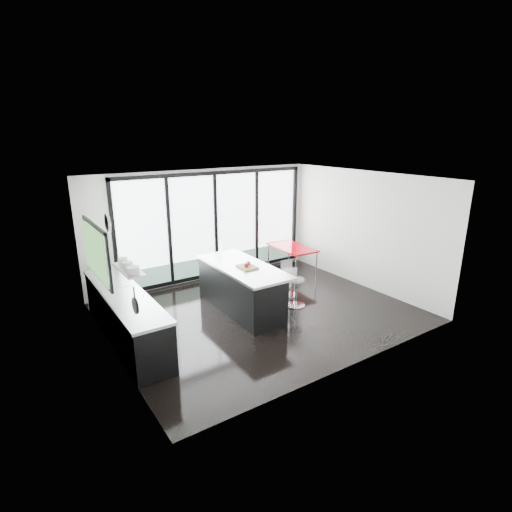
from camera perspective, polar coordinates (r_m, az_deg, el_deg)
floor at (r=8.53m, az=0.57°, el=-8.01°), size 6.00×5.00×0.00m
ceiling at (r=7.76m, az=0.63°, el=11.04°), size 6.00×5.00×0.00m
wall_back at (r=10.25m, az=-5.96°, el=3.77°), size 6.00×0.09×2.80m
wall_front at (r=6.24m, az=13.69°, el=-4.26°), size 6.00×0.00×2.80m
wall_left at (r=7.09m, az=-20.98°, el=-0.95°), size 0.26×5.00×2.80m
wall_right at (r=9.99m, az=14.99°, el=3.68°), size 0.00×5.00×2.80m
counter_cabinets at (r=7.66m, az=-18.13°, el=-8.15°), size 0.69×3.24×1.36m
island at (r=8.47m, az=-2.28°, el=-4.55°), size 1.05×2.41×1.27m
bar_stool_near at (r=8.74m, az=5.74°, el=-5.19°), size 0.46×0.46×0.64m
bar_stool_far at (r=9.29m, az=4.79°, el=-3.77°), size 0.43×0.43×0.63m
red_table at (r=10.76m, az=5.14°, el=-0.55°), size 0.86×1.41×0.73m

